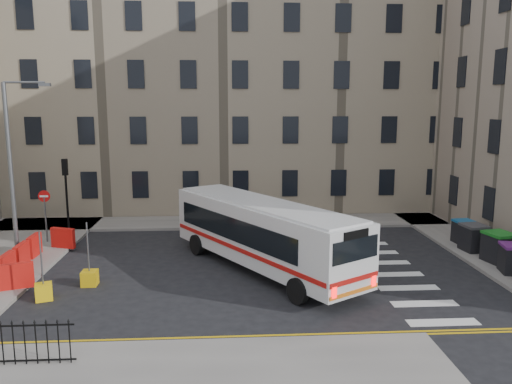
{
  "coord_description": "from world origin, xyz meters",
  "views": [
    {
      "loc": [
        -3.18,
        -21.22,
        7.15
      ],
      "look_at": [
        -1.74,
        2.51,
        3.0
      ],
      "focal_mm": 35.0,
      "sensor_mm": 36.0,
      "label": 1
    }
  ],
  "objects": [
    {
      "name": "ground",
      "position": [
        0.0,
        0.0,
        0.0
      ],
      "size": [
        120.0,
        120.0,
        0.0
      ],
      "primitive_type": "plane",
      "color": "black",
      "rests_on": "ground"
    },
    {
      "name": "pavement_north",
      "position": [
        -6.0,
        8.6,
        0.07
      ],
      "size": [
        36.0,
        3.2,
        0.15
      ],
      "primitive_type": "cube",
      "color": "slate",
      "rests_on": "ground"
    },
    {
      "name": "pavement_east",
      "position": [
        9.0,
        4.0,
        0.07
      ],
      "size": [
        2.4,
        26.0,
        0.15
      ],
      "primitive_type": "cube",
      "color": "slate",
      "rests_on": "ground"
    },
    {
      "name": "terrace_north",
      "position": [
        -7.0,
        15.5,
        8.62
      ],
      "size": [
        38.3,
        10.8,
        17.2
      ],
      "color": "gray",
      "rests_on": "ground"
    },
    {
      "name": "traffic_light_nw",
      "position": [
        -12.0,
        6.5,
        2.87
      ],
      "size": [
        0.28,
        0.22,
        4.1
      ],
      "color": "black",
      "rests_on": "pavement_west"
    },
    {
      "name": "streetlamp",
      "position": [
        -13.0,
        2.0,
        4.34
      ],
      "size": [
        0.5,
        0.22,
        8.14
      ],
      "color": "#595B5E",
      "rests_on": "pavement_west"
    },
    {
      "name": "no_entry_north",
      "position": [
        -12.5,
        4.5,
        2.08
      ],
      "size": [
        0.6,
        0.08,
        3.0
      ],
      "color": "#595B5E",
      "rests_on": "pavement_west"
    },
    {
      "name": "roadworks_barriers",
      "position": [
        -11.84,
        0.5,
        0.65
      ],
      "size": [
        1.66,
        6.26,
        1.0
      ],
      "color": "red",
      "rests_on": "pavement_west"
    },
    {
      "name": "bus",
      "position": [
        -1.64,
        -0.22,
        1.71
      ],
      "size": [
        7.88,
        10.53,
        2.97
      ],
      "rotation": [
        0.0,
        0.0,
        0.56
      ],
      "color": "silver",
      "rests_on": "ground"
    },
    {
      "name": "wheelie_bin_c",
      "position": [
        9.06,
        -0.22,
        0.84
      ],
      "size": [
        1.3,
        1.42,
        1.37
      ],
      "rotation": [
        0.0,
        0.0,
        0.2
      ],
      "color": "black",
      "rests_on": "pavement_east"
    },
    {
      "name": "wheelie_bin_d",
      "position": [
        8.8,
        1.56,
        0.81
      ],
      "size": [
        1.15,
        1.28,
        1.3
      ],
      "rotation": [
        0.0,
        0.0,
        0.11
      ],
      "color": "black",
      "rests_on": "pavement_east"
    },
    {
      "name": "wheelie_bin_e",
      "position": [
        9.0,
        2.9,
        0.75
      ],
      "size": [
        1.04,
        1.16,
        1.19
      ],
      "rotation": [
        0.0,
        0.0,
        0.1
      ],
      "color": "black",
      "rests_on": "pavement_east"
    },
    {
      "name": "bollard_yellow",
      "position": [
        -10.0,
        -3.14,
        0.3
      ],
      "size": [
        0.77,
        0.77,
        0.6
      ],
      "primitive_type": "cube",
      "rotation": [
        0.0,
        0.0,
        0.35
      ],
      "color": "#E7B90C",
      "rests_on": "ground"
    },
    {
      "name": "bollard_chevron",
      "position": [
        -8.69,
        -1.73,
        0.3
      ],
      "size": [
        0.61,
        0.61,
        0.6
      ],
      "primitive_type": "cube",
      "rotation": [
        0.0,
        0.0,
        0.02
      ],
      "color": "#CA9D0B",
      "rests_on": "ground"
    }
  ]
}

